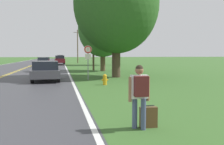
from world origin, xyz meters
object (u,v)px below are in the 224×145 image
at_px(car_dark_grey_hatchback_nearest, 46,70).
at_px(car_maroon_suv_mid_near, 60,60).
at_px(hitchhiker_person, 140,90).
at_px(fire_hydrant, 105,79).
at_px(tree_right_cluster, 116,5).
at_px(suitcase, 148,117).
at_px(traffic_sign, 88,54).
at_px(car_white_hatchback_approaching, 44,62).
at_px(tree_behind_sign, 103,29).
at_px(tree_left_verge, 102,37).
at_px(car_dark_blue_suv_mid_far, 60,58).

xyz_separation_m(car_dark_grey_hatchback_nearest, car_maroon_suv_mid_near, (0.92, 30.56, 0.16)).
relative_size(hitchhiker_person, fire_hydrant, 2.42).
bearing_deg(tree_right_cluster, suitcase, -99.85).
distance_m(fire_hydrant, traffic_sign, 3.64).
bearing_deg(suitcase, car_maroon_suv_mid_near, 3.75).
bearing_deg(car_white_hatchback_approaching, tree_behind_sign, 34.77).
distance_m(suitcase, tree_right_cluster, 15.18).
bearing_deg(car_maroon_suv_mid_near, tree_left_verge, 50.84).
xyz_separation_m(traffic_sign, car_dark_grey_hatchback_nearest, (-3.10, 0.05, -1.18)).
height_order(hitchhiker_person, car_dark_blue_suv_mid_far, car_dark_blue_suv_mid_far).
height_order(fire_hydrant, car_dark_blue_suv_mid_far, car_dark_blue_suv_mid_far).
relative_size(tree_right_cluster, car_maroon_suv_mid_near, 2.21).
distance_m(suitcase, car_maroon_suv_mid_near, 42.79).
xyz_separation_m(tree_behind_sign, car_dark_blue_suv_mid_far, (-4.91, 49.12, -3.97)).
bearing_deg(car_dark_grey_hatchback_nearest, car_dark_blue_suv_mid_far, 176.81).
relative_size(tree_left_verge, car_dark_blue_suv_mid_far, 2.12).
xyz_separation_m(tree_behind_sign, car_white_hatchback_approaching, (-7.43, 11.60, -4.11)).
height_order(car_dark_grey_hatchback_nearest, car_maroon_suv_mid_near, car_maroon_suv_mid_near).
bearing_deg(tree_behind_sign, fire_hydrant, -99.54).
distance_m(tree_right_cluster, car_white_hatchback_approaching, 21.39).
xyz_separation_m(tree_left_verge, car_dark_blue_suv_mid_far, (-7.60, 33.77, -4.18)).
bearing_deg(tree_behind_sign, suitcase, -96.97).
relative_size(suitcase, tree_left_verge, 0.07).
relative_size(tree_left_verge, tree_right_cluster, 0.84).
distance_m(hitchhiker_person, car_dark_grey_hatchback_nearest, 12.62).
bearing_deg(hitchhiker_person, car_dark_blue_suv_mid_far, 2.17).
bearing_deg(traffic_sign, tree_right_cluster, 33.54).
bearing_deg(suitcase, car_dark_grey_hatchback_nearest, 15.72).
bearing_deg(tree_right_cluster, car_dark_blue_suv_mid_far, 94.68).
distance_m(suitcase, car_dark_blue_suv_mid_far, 70.82).
height_order(tree_behind_sign, car_maroon_suv_mid_near, tree_behind_sign).
relative_size(car_dark_grey_hatchback_nearest, car_dark_blue_suv_mid_far, 1.05).
xyz_separation_m(fire_hydrant, car_dark_blue_suv_mid_far, (-2.77, 61.87, 0.61)).
xyz_separation_m(hitchhiker_person, tree_right_cluster, (2.69, 13.93, 5.07)).
height_order(fire_hydrant, car_white_hatchback_approaching, car_white_hatchback_approaching).
relative_size(traffic_sign, tree_right_cluster, 0.26).
height_order(traffic_sign, car_dark_blue_suv_mid_far, traffic_sign).
distance_m(tree_behind_sign, tree_right_cluster, 7.93).
distance_m(fire_hydrant, car_dark_blue_suv_mid_far, 61.93).
xyz_separation_m(car_white_hatchback_approaching, car_maroon_suv_mid_near, (2.42, 9.46, 0.13)).
bearing_deg(car_dark_grey_hatchback_nearest, car_maroon_suv_mid_near, 176.09).
relative_size(tree_left_verge, tree_behind_sign, 1.04).
xyz_separation_m(car_white_hatchback_approaching, car_dark_blue_suv_mid_far, (2.53, 37.52, 0.14)).
bearing_deg(fire_hydrant, traffic_sign, 102.35).
relative_size(traffic_sign, car_white_hatchback_approaching, 0.63).
bearing_deg(car_dark_grey_hatchback_nearest, tree_behind_sign, 145.85).
relative_size(suitcase, fire_hydrant, 0.87).
height_order(hitchhiker_person, car_white_hatchback_approaching, hitchhiker_person).
xyz_separation_m(hitchhiker_person, car_maroon_suv_mid_near, (-2.09, 42.82, -0.06)).
xyz_separation_m(tree_behind_sign, tree_right_cluster, (-0.25, -7.84, 1.16)).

